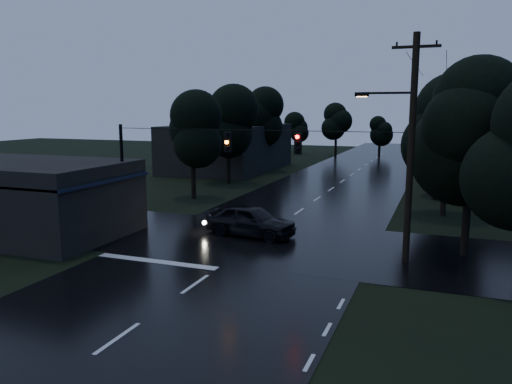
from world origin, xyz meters
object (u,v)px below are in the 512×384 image
Objects in this scene: storefront at (19,197)px; utility_pole_main at (409,145)px; car at (250,220)px; utility_pole_far at (436,148)px.

utility_pole_main is (20.36, 2.00, 3.24)m from storefront.
storefront is at bearing -174.39° from utility_pole_main.
utility_pole_main is at bearing -96.24° from car.
utility_pole_far reaches higher than storefront.
utility_pole_far is (21.25, 19.00, 1.86)m from storefront.
utility_pole_far is at bearing 41.80° from storefront.
utility_pole_far is at bearing 87.00° from utility_pole_main.
storefront is 12.86m from car.
utility_pole_main reaches higher than utility_pole_far.
storefront reaches higher than car.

